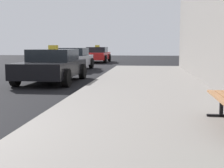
# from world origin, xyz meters

# --- Properties ---
(sidewalk) EXTENTS (4.00, 32.00, 0.15)m
(sidewalk) POSITION_xyz_m (4.00, 0.00, 0.07)
(sidewalk) COLOR gray
(sidewalk) RESTS_ON ground_plane
(car_black) EXTENTS (2.05, 4.15, 1.43)m
(car_black) POSITION_xyz_m (0.29, 8.08, 0.65)
(car_black) COLOR black
(car_black) RESTS_ON ground_plane
(car_silver) EXTENTS (2.06, 4.11, 1.27)m
(car_silver) POSITION_xyz_m (-0.45, 14.16, 0.65)
(car_silver) COLOR #B7B7BF
(car_silver) RESTS_ON ground_plane
(car_red) EXTENTS (1.97, 4.22, 1.43)m
(car_red) POSITION_xyz_m (-0.31, 22.36, 0.65)
(car_red) COLOR red
(car_red) RESTS_ON ground_plane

